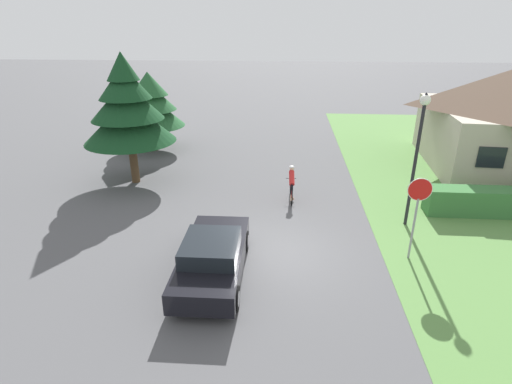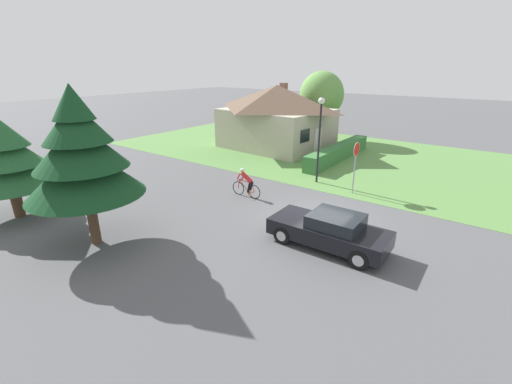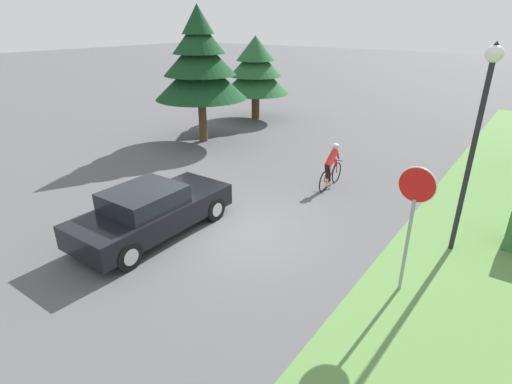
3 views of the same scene
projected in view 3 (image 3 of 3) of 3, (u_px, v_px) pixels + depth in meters
ground_plane at (236, 231)px, 10.69m from camera, size 140.00×140.00×0.00m
sedan_left_lane at (152, 211)px, 10.31m from camera, size 1.87×4.37×1.34m
cyclist at (331, 167)px, 13.26m from camera, size 0.44×1.74×1.48m
stop_sign at (413, 206)px, 7.65m from camera, size 0.72×0.07×2.72m
street_lamp at (480, 116)px, 8.57m from camera, size 0.35×0.35×4.82m
conifer_tall_near at (200, 64)px, 17.27m from camera, size 4.04×4.04×5.82m
conifer_tall_far at (255, 69)px, 21.71m from camera, size 3.73×3.73×4.44m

